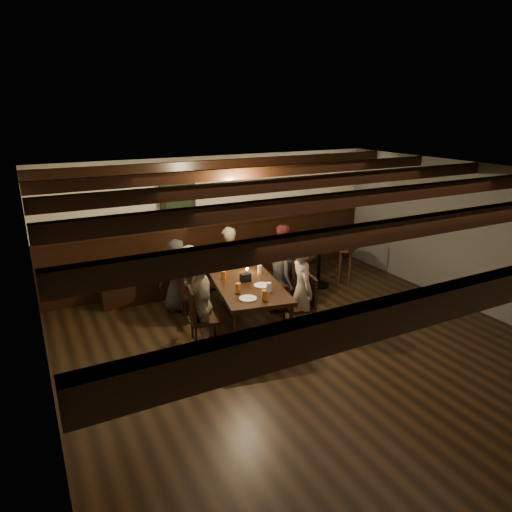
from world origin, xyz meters
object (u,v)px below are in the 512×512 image
chair_right_far (299,316)px  person_bench_centre (228,264)px  high_top_table (320,253)px  bar_stool_left (303,275)px  chair_left_far (204,329)px  person_bench_right (281,262)px  dining_table (245,284)px  bar_stool_right (345,265)px  person_right_near (281,272)px  chair_right_near (279,293)px  person_bench_left (177,275)px  chair_left_near (194,303)px  person_left_near (191,284)px  person_right_far (302,289)px  person_left_far (201,304)px

chair_right_far → person_bench_centre: bearing=25.6°
high_top_table → bar_stool_left: bearing=-157.6°
chair_left_far → high_top_table: high_top_table is taller
high_top_table → person_bench_right: bearing=-171.1°
dining_table → bar_stool_right: 2.60m
person_bench_centre → person_bench_right: (0.86, -0.32, 0.00)m
person_right_near → person_bench_right: bearing=-18.4°
chair_right_far → chair_right_near: bearing=-0.1°
bar_stool_right → person_bench_right: bearing=167.3°
person_bench_left → bar_stool_right: person_bench_left is taller
person_bench_centre → bar_stool_right: size_ratio=1.32×
person_bench_centre → person_bench_right: bearing=170.5°
chair_left_near → high_top_table: high_top_table is taller
person_right_near → bar_stool_right: bearing=-65.6°
person_bench_left → bar_stool_right: 3.22m
person_bench_left → person_left_near: (0.06, -0.47, 0.01)m
high_top_table → person_left_near: bearing=-173.9°
chair_left_near → bar_stool_right: 3.11m
chair_left_far → person_right_far: (1.44, -0.27, 0.42)m
chair_right_far → person_left_near: size_ratio=0.73×
person_bench_right → high_top_table: size_ratio=1.35×
dining_table → person_bench_centre: bearing=90.0°
chair_left_far → person_left_near: bearing=-178.0°
bar_stool_left → chair_right_far: bearing=-134.8°
chair_right_near → bar_stool_right: (1.69, 0.40, 0.08)m
person_right_far → bar_stool_left: 1.52m
chair_right_far → person_right_near: person_right_near is taller
chair_left_near → chair_right_near: (1.41, -0.27, 0.00)m
high_top_table → person_right_far: bearing=-132.6°
person_right_far → bar_stool_right: person_right_far is taller
person_bench_centre → bar_stool_right: (2.28, -0.32, -0.29)m
chair_left_far → chair_right_near: size_ratio=0.94×
chair_left_near → dining_table: bearing=58.0°
person_bench_centre → person_right_near: size_ratio=1.03×
person_left_far → bar_stool_right: size_ratio=1.31×
person_right_near → person_right_far: (-0.17, -0.88, 0.05)m
bar_stool_right → person_bench_centre: bearing=159.6°
dining_table → person_left_far: size_ratio=1.63×
person_bench_centre → high_top_table: (1.78, -0.17, -0.02)m
dining_table → chair_left_far: bearing=-147.9°
person_right_near → person_bench_left: bearing=74.7°
chair_right_near → person_right_far: bearing=-178.1°
chair_right_near → person_bench_left: person_bench_left is taller
chair_left_far → person_left_far: 0.39m
chair_right_far → person_bench_left: 2.13m
chair_right_far → chair_left_near: bearing=58.0°
chair_right_near → bar_stool_left: (0.69, 0.35, 0.08)m
person_right_far → high_top_table: bearing=-31.8°
chair_right_far → person_right_near: (0.20, 0.88, 0.37)m
person_right_near → person_left_far: bearing=121.0°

